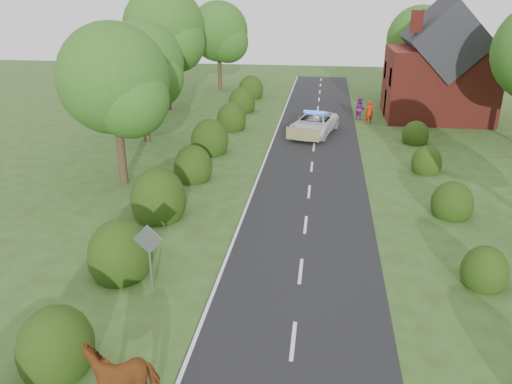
# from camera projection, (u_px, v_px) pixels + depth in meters

# --- Properties ---
(ground) EXTENTS (120.00, 120.00, 0.00)m
(ground) POSITION_uv_depth(u_px,v_px,m) (293.00, 341.00, 14.77)
(ground) COLOR #34481A
(road) EXTENTS (6.00, 70.00, 0.02)m
(road) POSITION_uv_depth(u_px,v_px,m) (311.00, 172.00, 28.55)
(road) COLOR black
(road) RESTS_ON ground
(road_markings) EXTENTS (4.96, 70.00, 0.01)m
(road_markings) POSITION_uv_depth(u_px,v_px,m) (280.00, 184.00, 26.85)
(road_markings) COLOR white
(road_markings) RESTS_ON road
(hedgerow_left) EXTENTS (2.75, 50.41, 3.00)m
(hedgerow_left) POSITION_uv_depth(u_px,v_px,m) (185.00, 174.00, 26.07)
(hedgerow_left) COLOR #16320F
(hedgerow_left) RESTS_ON ground
(hedgerow_right) EXTENTS (2.10, 45.78, 2.10)m
(hedgerow_right) POSITION_uv_depth(u_px,v_px,m) (446.00, 194.00, 24.03)
(hedgerow_right) COLOR #16320F
(hedgerow_right) RESTS_ON ground
(tree_left_a) EXTENTS (5.74, 5.60, 8.38)m
(tree_left_a) POSITION_uv_depth(u_px,v_px,m) (118.00, 84.00, 24.92)
(tree_left_a) COLOR #332316
(tree_left_a) RESTS_ON ground
(tree_left_b) EXTENTS (5.74, 5.60, 8.07)m
(tree_left_b) POSITION_uv_depth(u_px,v_px,m) (144.00, 67.00, 32.58)
(tree_left_b) COLOR #332316
(tree_left_b) RESTS_ON ground
(tree_left_c) EXTENTS (6.97, 6.80, 10.22)m
(tree_left_c) POSITION_uv_depth(u_px,v_px,m) (167.00, 32.00, 41.37)
(tree_left_c) COLOR #332316
(tree_left_c) RESTS_ON ground
(tree_left_d) EXTENTS (6.15, 6.00, 8.89)m
(tree_left_d) POSITION_uv_depth(u_px,v_px,m) (221.00, 34.00, 50.60)
(tree_left_d) COLOR #332316
(tree_left_d) RESTS_ON ground
(tree_right_c) EXTENTS (6.15, 6.00, 8.58)m
(tree_right_c) POSITION_uv_depth(u_px,v_px,m) (422.00, 41.00, 46.38)
(tree_right_c) COLOR #332316
(tree_right_c) RESTS_ON ground
(road_sign) EXTENTS (1.06, 0.08, 2.53)m
(road_sign) POSITION_uv_depth(u_px,v_px,m) (149.00, 249.00, 16.63)
(road_sign) COLOR gray
(road_sign) RESTS_ON ground
(house) EXTENTS (8.00, 7.40, 9.17)m
(house) POSITION_uv_depth(u_px,v_px,m) (439.00, 71.00, 39.72)
(house) COLOR maroon
(house) RESTS_ON ground
(cow) EXTENTS (2.37, 1.86, 1.49)m
(cow) POSITION_uv_depth(u_px,v_px,m) (123.00, 376.00, 12.37)
(cow) COLOR brown
(cow) RESTS_ON ground
(police_van) EXTENTS (3.84, 6.07, 1.70)m
(police_van) POSITION_uv_depth(u_px,v_px,m) (314.00, 124.00, 35.97)
(police_van) COLOR silver
(police_van) RESTS_ON ground
(pedestrian_red) EXTENTS (0.74, 0.57, 1.80)m
(pedestrian_red) POSITION_uv_depth(u_px,v_px,m) (369.00, 112.00, 38.89)
(pedestrian_red) COLOR red
(pedestrian_red) RESTS_ON ground
(pedestrian_purple) EXTENTS (1.11, 1.08, 1.80)m
(pedestrian_purple) POSITION_uv_depth(u_px,v_px,m) (359.00, 109.00, 40.09)
(pedestrian_purple) COLOR #75207D
(pedestrian_purple) RESTS_ON ground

